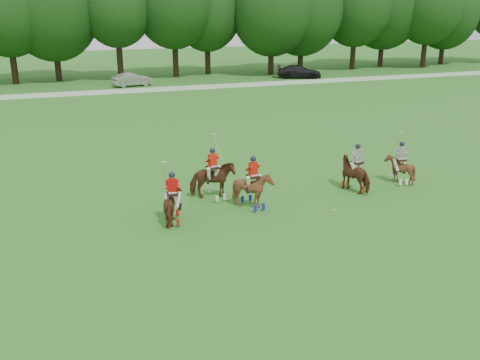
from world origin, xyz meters
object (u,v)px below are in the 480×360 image
object	(u,v)px
car_right	(299,72)
car_mid	(132,80)
polo_stripe_a	(356,174)
polo_red_a	(173,205)
polo_red_c	(253,189)
polo_ball	(334,210)
polo_red_b	(213,180)
polo_stripe_b	(400,169)

from	to	relation	value
car_right	car_mid	bearing A→B (deg)	112.39
polo_stripe_a	polo_red_a	bearing A→B (deg)	-173.41
polo_red_c	polo_ball	world-z (taller)	polo_red_c
polo_ball	polo_red_a	bearing A→B (deg)	171.26
car_right	polo_red_a	distance (m)	45.49
polo_red_c	polo_ball	distance (m)	3.70
car_right	polo_red_b	size ratio (longest dim) A/B	1.77
car_right	polo_stripe_b	world-z (taller)	polo_stripe_b
polo_red_a	polo_ball	xyz separation A→B (m)	(6.97, -1.07, -0.75)
car_mid	car_right	bearing A→B (deg)	-102.79
car_mid	car_right	xyz separation A→B (m)	(19.95, 0.00, 0.06)
car_right	polo_red_b	bearing A→B (deg)	171.94
polo_red_c	car_right	bearing A→B (deg)	62.26
car_mid	polo_red_b	size ratio (longest dim) A/B	1.44
polo_red_a	polo_ball	distance (m)	7.09
car_mid	polo_stripe_a	distance (m)	38.06
car_mid	polo_ball	bearing A→B (deg)	171.63
car_right	polo_red_a	world-z (taller)	polo_red_a
car_right	polo_stripe_b	size ratio (longest dim) A/B	1.95
polo_red_a	polo_stripe_a	xyz separation A→B (m)	(9.30, 1.07, 0.06)
polo_red_c	polo_ball	xyz separation A→B (m)	(3.22, -1.61, -0.83)
polo_red_b	car_right	bearing A→B (deg)	59.55
polo_red_b	polo_red_c	bearing A→B (deg)	-51.42
polo_stripe_b	polo_red_b	bearing A→B (deg)	174.59
car_mid	polo_ball	world-z (taller)	car_mid
polo_red_b	polo_stripe_a	world-z (taller)	polo_red_b
car_mid	car_right	world-z (taller)	car_right
polo_stripe_b	polo_ball	size ratio (longest dim) A/B	30.02
polo_red_c	polo_ball	bearing A→B (deg)	-26.49
polo_red_a	polo_red_c	distance (m)	3.78
polo_ball	car_mid	bearing A→B (deg)	94.42
car_mid	polo_red_c	size ratio (longest dim) A/B	1.79
car_mid	polo_red_b	distance (m)	36.53
car_right	polo_stripe_a	world-z (taller)	polo_stripe_a
polo_red_b	polo_stripe_b	distance (m)	9.64
car_mid	polo_red_a	distance (m)	38.94
polo_red_a	polo_red_b	bearing A→B (deg)	43.33
polo_red_c	car_mid	bearing A→B (deg)	89.79
polo_red_b	car_mid	bearing A→B (deg)	87.64
polo_red_b	polo_stripe_b	xyz separation A→B (m)	(9.60, -0.91, -0.13)
polo_red_a	polo_ball	size ratio (longest dim) A/B	30.58
polo_red_a	car_mid	bearing A→B (deg)	84.27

